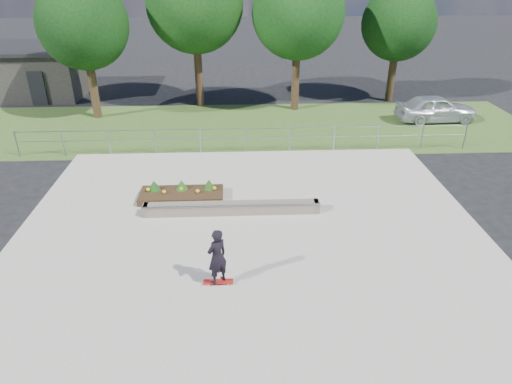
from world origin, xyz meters
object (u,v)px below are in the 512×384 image
grind_ledge (232,208)px  planter_bed (182,193)px  parked_car (436,108)px  skateboarder (217,257)px

grind_ledge → planter_bed: 2.20m
grind_ledge → planter_bed: (-1.82, 1.23, -0.02)m
planter_bed → parked_car: 15.18m
planter_bed → skateboarder: bearing=-73.7°
skateboarder → parked_car: (11.22, 13.32, -0.23)m
grind_ledge → skateboarder: 3.85m
parked_car → planter_bed: bearing=120.1°
planter_bed → skateboarder: skateboarder is taller
grind_ledge → parked_car: parked_car is taller
planter_bed → grind_ledge: bearing=-34.0°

